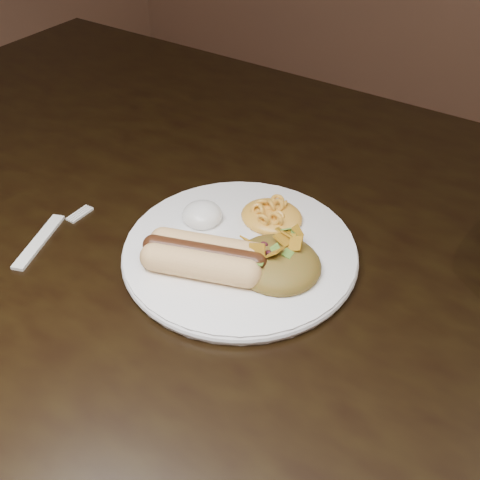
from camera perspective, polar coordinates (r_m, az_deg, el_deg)
The scene contains 7 objects.
table at distance 0.71m, azimuth 3.94°, elevation -7.29°, with size 1.60×0.90×0.75m.
plate at distance 0.64m, azimuth 0.00°, elevation -1.16°, with size 0.26×0.26×0.01m, color white.
hotdog at distance 0.60m, azimuth -3.68°, elevation -1.63°, with size 0.12×0.09×0.03m.
mac_and_cheese at distance 0.67m, azimuth 3.27°, elevation 3.11°, with size 0.08×0.07×0.03m, color #FFA643.
sour_cream at distance 0.67m, azimuth -3.88°, elevation 3.01°, with size 0.05×0.05×0.03m, color white.
taco_salad at distance 0.60m, azimuth 3.85°, elevation -1.75°, with size 0.10×0.09×0.04m.
fork at distance 0.70m, azimuth -19.74°, elevation -0.13°, with size 0.02×0.13×0.00m, color silver.
Camera 1 is at (0.23, -0.43, 1.18)m, focal length 42.00 mm.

